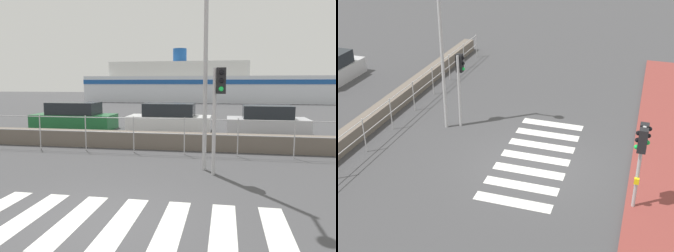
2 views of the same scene
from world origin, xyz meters
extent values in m
plane|color=#424244|center=(0.00, 0.00, 0.00)|extent=(160.00, 160.00, 0.00)
cube|color=brown|center=(0.00, -4.10, 0.06)|extent=(24.00, 1.80, 0.12)
cube|color=silver|center=(-2.19, 0.00, 0.00)|extent=(0.45, 2.40, 0.01)
cube|color=silver|center=(-1.29, 0.00, 0.00)|extent=(0.45, 2.40, 0.01)
cube|color=silver|center=(-0.39, 0.00, 0.00)|extent=(0.45, 2.40, 0.01)
cube|color=silver|center=(0.51, 0.00, 0.00)|extent=(0.45, 2.40, 0.01)
cube|color=silver|center=(1.41, 0.00, 0.00)|extent=(0.45, 2.40, 0.01)
cube|color=silver|center=(2.31, 0.00, 0.00)|extent=(0.45, 2.40, 0.01)
cube|color=silver|center=(3.21, 0.00, 0.00)|extent=(0.45, 2.40, 0.01)
cube|color=#6B6056|center=(0.00, 6.70, 0.31)|extent=(22.25, 0.55, 0.62)
cylinder|color=#B2B2B5|center=(0.00, 5.82, 1.24)|extent=(20.02, 0.03, 0.03)
cylinder|color=#B2B2B5|center=(0.00, 5.82, 0.72)|extent=(20.02, 0.03, 0.03)
cylinder|color=#B2B2B5|center=(-0.91, 5.82, 0.65)|extent=(0.04, 0.04, 1.31)
cylinder|color=#B2B2B5|center=(0.91, 5.82, 0.65)|extent=(0.04, 0.04, 1.31)
cylinder|color=#B2B2B5|center=(2.73, 5.82, 0.65)|extent=(0.04, 0.04, 1.31)
cylinder|color=#B2B2B5|center=(4.55, 5.82, 0.65)|extent=(0.04, 0.04, 1.31)
cylinder|color=#B2B2B5|center=(6.37, 5.82, 0.65)|extent=(0.04, 0.04, 1.31)
cylinder|color=#B2B2B5|center=(8.19, 5.82, 0.65)|extent=(0.04, 0.04, 1.31)
cylinder|color=#B2B2B5|center=(10.01, 5.82, 0.65)|extent=(0.04, 0.04, 1.31)
cylinder|color=#B2B2B5|center=(-1.46, -3.43, 1.36)|extent=(0.10, 0.10, 2.71)
cube|color=black|center=(-1.63, -3.43, 2.37)|extent=(0.24, 0.24, 0.68)
sphere|color=black|center=(-1.63, -3.29, 2.58)|extent=(0.13, 0.13, 0.13)
sphere|color=black|center=(-1.63, -3.29, 2.37)|extent=(0.13, 0.13, 0.13)
sphere|color=#19D84C|center=(-1.63, -3.29, 2.16)|extent=(0.13, 0.13, 0.13)
cube|color=black|center=(-1.29, -3.43, 2.37)|extent=(0.24, 0.24, 0.68)
sphere|color=black|center=(-1.29, -3.57, 2.58)|extent=(0.13, 0.13, 0.13)
sphere|color=black|center=(-1.29, -3.57, 2.37)|extent=(0.13, 0.13, 0.13)
sphere|color=#19D84C|center=(-1.29, -3.57, 2.16)|extent=(0.13, 0.13, 0.13)
cube|color=yellow|center=(-1.57, -3.43, 1.05)|extent=(0.10, 0.14, 0.18)
cylinder|color=#B2B2B5|center=(2.00, 3.43, 1.44)|extent=(0.10, 0.10, 2.88)
cube|color=black|center=(2.17, 3.43, 2.54)|extent=(0.24, 0.24, 0.68)
sphere|color=black|center=(2.17, 3.29, 2.75)|extent=(0.13, 0.13, 0.13)
sphere|color=black|center=(2.17, 3.29, 2.54)|extent=(0.13, 0.13, 0.13)
sphere|color=#19D84C|center=(2.17, 3.29, 2.33)|extent=(0.13, 0.13, 0.13)
cylinder|color=#B2B2B5|center=(1.72, 3.91, 3.45)|extent=(0.12, 0.12, 6.89)
camera|label=1|loc=(2.29, -5.31, 2.48)|focal=35.00mm
camera|label=2|loc=(-13.10, -3.28, 8.37)|focal=50.00mm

